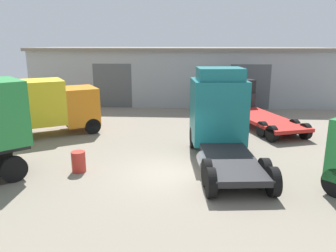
# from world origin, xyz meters

# --- Properties ---
(ground_plane) EXTENTS (60.00, 60.00, 0.00)m
(ground_plane) POSITION_xyz_m (0.00, 0.00, 0.00)
(ground_plane) COLOR gray
(warehouse_building) EXTENTS (25.94, 7.08, 4.84)m
(warehouse_building) POSITION_xyz_m (0.00, 17.28, 2.43)
(warehouse_building) COLOR #93999E
(warehouse_building) RESTS_ON ground_plane
(tractor_unit_teal) EXTENTS (3.16, 6.97, 4.14)m
(tractor_unit_teal) POSITION_xyz_m (2.21, 2.60, 1.94)
(tractor_unit_teal) COLOR #197075
(tractor_unit_teal) RESTS_ON ground_plane
(box_truck_orange) EXTENTS (6.88, 5.44, 3.22)m
(box_truck_orange) POSITION_xyz_m (-7.95, 5.27, 1.81)
(box_truck_orange) COLOR orange
(box_truck_orange) RESTS_ON ground_plane
(flatbed_truck_black) EXTENTS (4.95, 8.81, 2.66)m
(flatbed_truck_black) POSITION_xyz_m (4.51, 10.57, 1.25)
(flatbed_truck_black) COLOR black
(flatbed_truck_black) RESTS_ON ground_plane
(oil_drum) EXTENTS (0.58, 0.58, 0.88)m
(oil_drum) POSITION_xyz_m (-3.80, 0.01, 0.44)
(oil_drum) COLOR #B22D23
(oil_drum) RESTS_ON ground_plane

